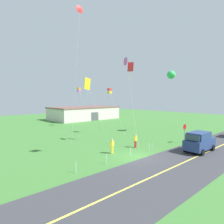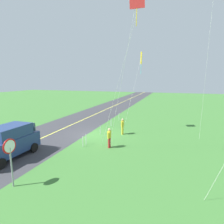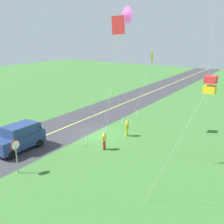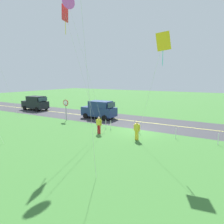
{
  "view_description": "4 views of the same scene",
  "coord_description": "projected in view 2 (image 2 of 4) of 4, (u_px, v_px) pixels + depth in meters",
  "views": [
    {
      "loc": [
        -15.49,
        -12.86,
        6.17
      ],
      "look_at": [
        0.31,
        4.41,
        4.41
      ],
      "focal_mm": 31.6,
      "sensor_mm": 36.0,
      "label": 1
    },
    {
      "loc": [
        16.14,
        7.5,
        5.47
      ],
      "look_at": [
        0.99,
        2.42,
        2.59
      ],
      "focal_mm": 29.72,
      "sensor_mm": 36.0,
      "label": 2
    },
    {
      "loc": [
        20.15,
        14.96,
        9.62
      ],
      "look_at": [
        1.24,
        2.61,
        3.0
      ],
      "focal_mm": 42.63,
      "sensor_mm": 36.0,
      "label": 3
    },
    {
      "loc": [
        -7.75,
        18.15,
        5.18
      ],
      "look_at": [
        0.6,
        3.98,
        2.41
      ],
      "focal_mm": 32.88,
      "sensor_mm": 36.0,
      "label": 4
    }
  ],
  "objects": [
    {
      "name": "person_adult_near",
      "position": [
        109.0,
        137.0,
        14.81
      ],
      "size": [
        0.58,
        0.22,
        1.6
      ],
      "rotation": [
        0.0,
        0.0,
        0.37
      ],
      "color": "red",
      "rests_on": "ground"
    },
    {
      "name": "stop_sign",
      "position": [
        10.0,
        153.0,
        9.24
      ],
      "size": [
        0.76,
        0.08,
        2.56
      ],
      "color": "gray",
      "rests_on": "ground"
    },
    {
      "name": "fence_post_2",
      "position": [
        100.0,
        130.0,
        18.52
      ],
      "size": [
        0.05,
        0.05,
        0.9
      ],
      "primitive_type": "cylinder",
      "color": "silver",
      "rests_on": "ground"
    },
    {
      "name": "ground_plane",
      "position": [
        92.0,
        135.0,
        18.39
      ],
      "size": [
        120.0,
        120.0,
        0.1
      ],
      "primitive_type": "cube",
      "color": "#3D7533"
    },
    {
      "name": "fence_post_3",
      "position": [
        86.0,
        139.0,
        15.56
      ],
      "size": [
        0.05,
        0.05,
        0.9
      ],
      "primitive_type": "cylinder",
      "color": "silver",
      "rests_on": "ground"
    },
    {
      "name": "person_adult_companion",
      "position": [
        123.0,
        126.0,
        18.39
      ],
      "size": [
        0.58,
        0.22,
        1.6
      ],
      "rotation": [
        0.0,
        0.0,
        1.88
      ],
      "color": "yellow",
      "rests_on": "ground"
    },
    {
      "name": "asphalt_road",
      "position": [
        58.0,
        131.0,
        19.63
      ],
      "size": [
        120.0,
        7.0,
        0.0
      ],
      "primitive_type": "cube",
      "color": "#38383D",
      "rests_on": "ground"
    },
    {
      "name": "kite_blue_mid",
      "position": [
        141.0,
        59.0,
        18.98
      ],
      "size": [
        2.86,
        1.45,
        8.24
      ],
      "color": "silver",
      "rests_on": "ground"
    },
    {
      "name": "fence_post_1",
      "position": [
        111.0,
        122.0,
        21.64
      ],
      "size": [
        0.05,
        0.05,
        0.9
      ],
      "primitive_type": "cylinder",
      "color": "silver",
      "rests_on": "ground"
    },
    {
      "name": "car_suv_foreground",
      "position": [
        8.0,
        142.0,
        12.9
      ],
      "size": [
        4.4,
        2.12,
        2.24
      ],
      "color": "navy",
      "rests_on": "ground"
    },
    {
      "name": "kite_red_low",
      "position": [
        136.0,
        2.0,
        11.05
      ],
      "size": [
        1.68,
        2.8,
        10.84
      ],
      "color": "silver",
      "rests_on": "ground"
    },
    {
      "name": "fence_post_0",
      "position": [
        119.0,
        117.0,
        24.68
      ],
      "size": [
        0.05,
        0.05,
        0.9
      ],
      "primitive_type": "cylinder",
      "color": "silver",
      "rests_on": "ground"
    },
    {
      "name": "road_centre_stripe",
      "position": [
        58.0,
        131.0,
        19.63
      ],
      "size": [
        120.0,
        0.16,
        0.0
      ],
      "primitive_type": "cube",
      "color": "#E5E04C",
      "rests_on": "asphalt_road"
    },
    {
      "name": "fence_post_4",
      "position": [
        83.0,
        142.0,
        15.01
      ],
      "size": [
        0.05,
        0.05,
        0.9
      ],
      "primitive_type": "cylinder",
      "color": "silver",
      "rests_on": "ground"
    }
  ]
}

